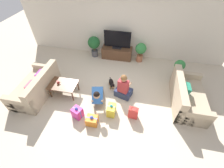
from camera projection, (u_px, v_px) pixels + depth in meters
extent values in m
plane|color=beige|center=(109.00, 97.00, 4.96)|extent=(16.00, 16.00, 0.00)
cube|color=beige|center=(123.00, 26.00, 5.90)|extent=(8.40, 0.06, 2.60)
cube|color=tan|center=(36.00, 88.00, 4.97)|extent=(0.92, 1.73, 0.41)
cube|color=tan|center=(42.00, 81.00, 4.63)|extent=(0.20, 1.73, 0.42)
cube|color=tan|center=(47.00, 72.00, 5.46)|extent=(0.92, 0.16, 0.59)
cube|color=tan|center=(20.00, 105.00, 4.35)|extent=(0.92, 0.16, 0.59)
cube|color=#9E4293|center=(41.00, 76.00, 4.88)|extent=(0.18, 0.34, 0.32)
cube|color=#E5566B|center=(31.00, 87.00, 4.51)|extent=(0.18, 0.34, 0.32)
cube|color=tan|center=(188.00, 98.00, 4.66)|extent=(0.92, 1.73, 0.41)
cube|color=tan|center=(180.00, 87.00, 4.42)|extent=(0.20, 1.73, 0.42)
cube|color=tan|center=(193.00, 118.00, 4.05)|extent=(0.92, 0.16, 0.59)
cube|color=tan|center=(185.00, 79.00, 5.15)|extent=(0.92, 0.16, 0.59)
cube|color=#288E6B|center=(186.00, 90.00, 4.43)|extent=(0.18, 0.34, 0.32)
cube|color=brown|center=(63.00, 84.00, 4.81)|extent=(0.89, 0.61, 0.03)
cylinder|color=brown|center=(50.00, 93.00, 4.85)|extent=(0.04, 0.04, 0.40)
cylinder|color=brown|center=(73.00, 96.00, 4.74)|extent=(0.04, 0.04, 0.40)
cylinder|color=brown|center=(57.00, 82.00, 5.19)|extent=(0.04, 0.04, 0.40)
cylinder|color=brown|center=(78.00, 86.00, 5.08)|extent=(0.04, 0.04, 0.40)
cube|color=brown|center=(117.00, 53.00, 6.45)|extent=(1.27, 0.48, 0.48)
cube|color=black|center=(117.00, 47.00, 6.26)|extent=(0.38, 0.20, 0.05)
cube|color=black|center=(117.00, 39.00, 6.00)|extent=(1.08, 0.03, 0.69)
cylinder|color=#4C4C51|center=(176.00, 74.00, 5.59)|extent=(0.20, 0.20, 0.29)
cylinder|color=brown|center=(178.00, 70.00, 5.45)|extent=(0.04, 0.04, 0.11)
sphere|color=#337F3D|center=(180.00, 65.00, 5.30)|extent=(0.38, 0.38, 0.38)
cylinder|color=#A36042|center=(139.00, 58.00, 6.34)|extent=(0.26, 0.26, 0.28)
cylinder|color=brown|center=(140.00, 54.00, 6.20)|extent=(0.05, 0.05, 0.13)
sphere|color=#337F3D|center=(141.00, 48.00, 6.02)|extent=(0.44, 0.44, 0.44)
cylinder|color=#4C4C51|center=(95.00, 53.00, 6.62)|extent=(0.27, 0.27, 0.28)
cylinder|color=brown|center=(94.00, 49.00, 6.47)|extent=(0.05, 0.05, 0.15)
sphere|color=#1E5628|center=(94.00, 43.00, 6.27)|extent=(0.51, 0.51, 0.51)
cube|color=#23232D|center=(99.00, 95.00, 4.86)|extent=(0.37, 0.49, 0.28)
cube|color=#3366AD|center=(98.00, 95.00, 4.44)|extent=(0.42, 0.57, 0.48)
sphere|color=tan|center=(97.00, 95.00, 4.14)|extent=(0.19, 0.19, 0.19)
sphere|color=black|center=(97.00, 95.00, 4.12)|extent=(0.18, 0.18, 0.18)
cylinder|color=tan|center=(93.00, 102.00, 4.50)|extent=(0.12, 0.29, 0.42)
cylinder|color=tan|center=(103.00, 102.00, 4.50)|extent=(0.12, 0.29, 0.42)
cube|color=#283351|center=(123.00, 92.00, 4.96)|extent=(0.62, 0.54, 0.24)
cube|color=#AD3338|center=(123.00, 86.00, 4.68)|extent=(0.37, 0.29, 0.45)
sphere|color=tan|center=(124.00, 78.00, 4.47)|extent=(0.21, 0.21, 0.21)
sphere|color=brown|center=(124.00, 78.00, 4.44)|extent=(0.19, 0.19, 0.19)
cylinder|color=tan|center=(129.00, 85.00, 4.81)|extent=(0.13, 0.26, 0.06)
cylinder|color=tan|center=(122.00, 82.00, 4.90)|extent=(0.13, 0.26, 0.06)
ellipsoid|color=black|center=(111.00, 82.00, 5.18)|extent=(0.28, 0.39, 0.17)
sphere|color=black|center=(112.00, 86.00, 5.00)|extent=(0.15, 0.15, 0.15)
sphere|color=olive|center=(113.00, 87.00, 4.97)|extent=(0.07, 0.07, 0.07)
cylinder|color=black|center=(110.00, 78.00, 5.30)|extent=(0.06, 0.10, 0.11)
cylinder|color=olive|center=(111.00, 88.00, 5.20)|extent=(0.04, 0.04, 0.13)
cylinder|color=olive|center=(113.00, 87.00, 5.21)|extent=(0.04, 0.04, 0.13)
cylinder|color=olive|center=(109.00, 83.00, 5.35)|extent=(0.04, 0.04, 0.13)
cylinder|color=olive|center=(112.00, 83.00, 5.37)|extent=(0.04, 0.04, 0.13)
cube|color=#CC3389|center=(77.00, 113.00, 4.33)|extent=(0.35, 0.33, 0.33)
cube|color=#3D51BC|center=(77.00, 113.00, 4.33)|extent=(0.27, 0.13, 0.34)
sphere|color=#3D51BC|center=(76.00, 109.00, 4.19)|extent=(0.09, 0.09, 0.09)
cube|color=orange|center=(92.00, 120.00, 4.19)|extent=(0.32, 0.27, 0.25)
cube|color=#3D51BC|center=(92.00, 120.00, 4.19)|extent=(0.32, 0.03, 0.25)
sphere|color=#3D51BC|center=(92.00, 117.00, 4.08)|extent=(0.09, 0.09, 0.09)
cube|color=yellow|center=(111.00, 110.00, 4.39)|extent=(0.24, 0.33, 0.34)
cube|color=teal|center=(111.00, 110.00, 4.39)|extent=(0.24, 0.03, 0.34)
sphere|color=teal|center=(111.00, 106.00, 4.26)|extent=(0.08, 0.08, 0.08)
cube|color=red|center=(133.00, 113.00, 4.29)|extent=(0.29, 0.17, 0.38)
torus|color=#4C3823|center=(134.00, 108.00, 4.14)|extent=(0.19, 0.19, 0.01)
cylinder|color=#B23D38|center=(58.00, 82.00, 4.80)|extent=(0.08, 0.08, 0.09)
torus|color=#B23D38|center=(59.00, 82.00, 4.79)|extent=(0.06, 0.01, 0.06)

